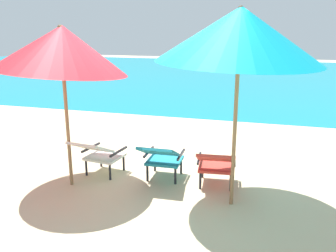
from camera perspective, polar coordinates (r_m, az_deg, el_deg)
The scene contains 7 objects.
ground_plane at distance 9.42m, azimuth 6.20°, elevation 1.13°, with size 40.00×40.00×0.00m, color #CCB78E.
ocean_band at distance 18.13m, azimuth 11.32°, elevation 7.73°, with size 40.00×18.00×0.01m, color teal.
lounge_chair_left at distance 5.74m, azimuth -10.93°, elevation -4.14°, with size 0.63×0.93×0.68m.
lounge_chair_center at distance 5.46m, azimuth -0.99°, elevation -4.87°, with size 0.57×0.90×0.68m.
lounge_chair_right at distance 5.26m, azimuth 7.62°, elevation -5.81°, with size 0.63×0.93×0.68m.
beach_umbrella_left at distance 5.24m, azimuth -16.44°, elevation 11.61°, with size 2.60×2.58×2.40m.
beach_umbrella_right at distance 4.47m, azimuth 11.23°, elevation 13.95°, with size 2.75×2.74×2.56m.
Camera 1 is at (1.58, -5.00, 2.28)m, focal length 38.61 mm.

